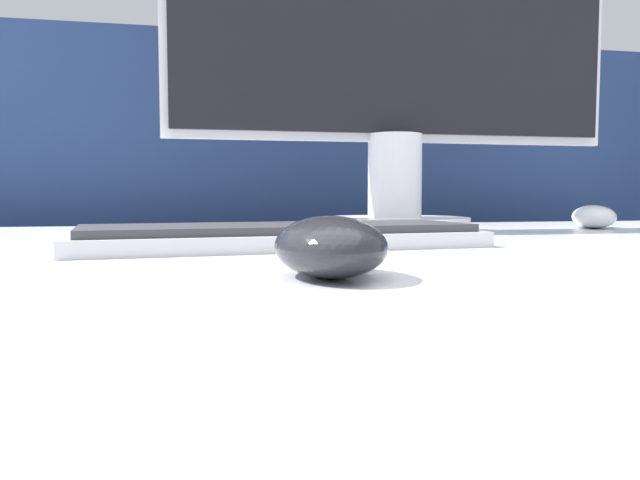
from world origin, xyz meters
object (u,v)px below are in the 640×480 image
keyboard (279,236)px  monitor (396,35)px  computer_mouse_far (594,217)px  computer_mouse_near (330,247)px

keyboard → monitor: monitor is taller
computer_mouse_far → computer_mouse_near: bearing=-113.3°
computer_mouse_near → monitor: size_ratio=0.16×
monitor → computer_mouse_far: (0.33, -0.02, -0.28)m
computer_mouse_near → keyboard: computer_mouse_near is taller
computer_mouse_near → keyboard: size_ratio=0.25×
keyboard → computer_mouse_near: bearing=-96.5°
computer_mouse_near → computer_mouse_far: (0.55, 0.50, -0.00)m
computer_mouse_near → monitor: 0.63m
keyboard → computer_mouse_far: size_ratio=3.34×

